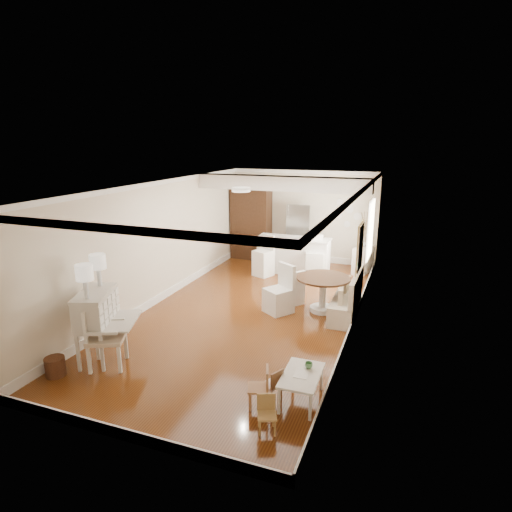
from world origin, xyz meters
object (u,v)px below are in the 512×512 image
Objects in this scene: bar_stool_right at (314,257)px; slip_chair_far at (293,287)px; sideboard at (363,260)px; slip_chair_near at (279,289)px; kids_chair_b at (272,384)px; wicker_basket at (55,367)px; bar_stool_left at (263,256)px; secretary_bureau at (97,326)px; gustavian_armchair at (107,337)px; dining_table at (323,294)px; kids_chair_c at (267,415)px; pantry_cabinet at (251,223)px; kids_table at (301,388)px; kids_chair_a at (258,387)px; breakfast_counter at (293,255)px; fridge at (310,235)px.

slip_chair_far is at bearing -105.69° from bar_stool_right.
slip_chair_near is at bearing -96.14° from sideboard.
kids_chair_b is 0.44× the size of bar_stool_right.
wicker_basket is 6.31m from bar_stool_left.
secretary_bureau is 1.56× the size of sideboard.
gustavian_armchair is 4.61m from dining_table.
gustavian_armchair is 3.13m from kids_chair_c.
kids_chair_c is at bearing -67.54° from pantry_cabinet.
kids_chair_a reaches higher than kids_table.
kids_chair_c is 4.04m from slip_chair_near.
gustavian_armchair is 3.31m from kids_table.
secretary_bureau is at bearing 5.71° from slip_chair_far.
bar_stool_right is at bearing 74.27° from kids_chair_c.
kids_chair_c is 4.27m from dining_table.
gustavian_armchair is 0.52× the size of breakfast_counter.
wicker_basket is 5.19m from slip_chair_far.
kids_chair_b reaches higher than kids_table.
breakfast_counter is (1.49, 6.13, -0.02)m from gustavian_armchair.
slip_chair_far is at bearing -53.55° from gustavian_armchair.
secretary_bureau is 3.62m from kids_table.
bar_stool_right reaches higher than breakfast_counter.
fridge reaches higher than bar_stool_right.
fridge reaches higher than slip_chair_near.
kids_chair_c is at bearing 12.37° from kids_chair_a.
slip_chair_far is at bearing -29.35° from bar_stool_left.
pantry_cabinet reaches higher than sideboard.
bar_stool_left is at bearing 77.35° from wicker_basket.
gustavian_armchair is at bearing -113.13° from kids_chair_a.
sideboard is (3.95, 7.40, 0.22)m from wicker_basket.
slip_chair_far is 2.06m from bar_stool_right.
gustavian_armchair is at bearing -103.25° from fridge.
kids_chair_a reaches higher than wicker_basket.
secretary_bureau is 7.62m from sideboard.
breakfast_counter is at bearing 171.99° from kids_chair_a.
dining_table is 0.78m from slip_chair_far.
kids_table is (3.29, 0.15, -0.32)m from gustavian_armchair.
kids_chair_c is 0.28× the size of fridge.
bar_stool_left reaches higher than slip_chair_far.
bar_stool_left is (-2.27, 6.25, 0.32)m from kids_chair_c.
kids_table is at bearing -21.46° from secretary_bureau.
kids_chair_a is 1.20× the size of kids_chair_c.
bar_stool_left is 1.44× the size of sideboard.
breakfast_counter is 2.11m from pantry_cabinet.
gustavian_armchair is 2.77m from kids_chair_a.
kids_chair_a is at bearing -42.65° from slip_chair_near.
dining_table is (-0.18, 4.27, 0.15)m from kids_chair_c.
bar_stool_right is at bearing 35.51° from bar_stool_left.
dining_table is 3.27m from sideboard.
kids_chair_c is (3.05, -0.66, -0.28)m from gustavian_armchair.
bar_stool_right is at bearing -44.53° from gustavian_armchair.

